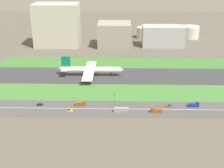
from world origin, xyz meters
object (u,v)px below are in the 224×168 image
object	(u,v)px
airliner	(90,70)
bus_0	(121,110)
hangar_building	(114,34)
fuel_tank_centre	(166,33)
car_0	(169,106)
car_1	(70,110)
car_3	(40,104)
traffic_light	(114,97)
truck_0	(81,104)
fuel_tank_east	(191,32)
truck_1	(194,105)
terminal_building	(57,25)
truck_2	(156,110)
fuel_tank_west	(144,33)
office_tower	(163,36)

from	to	relation	value
airliner	bus_0	size ratio (longest dim) A/B	5.60
hangar_building	fuel_tank_centre	xyz separation A→B (m)	(75.29, 45.00, -8.36)
car_0	car_1	bearing A→B (deg)	-172.63
car_3	car_1	xyz separation A→B (m)	(25.16, -10.00, 0.00)
car_1	traffic_light	distance (m)	38.58
truck_0	bus_0	size ratio (longest dim) A/B	0.72
fuel_tank_east	airliner	bearing A→B (deg)	-130.01
car_3	fuel_tank_centre	bearing A→B (deg)	59.88
truck_1	car_3	world-z (taller)	truck_1
hangar_building	fuel_tank_east	world-z (taller)	hangar_building
airliner	car_3	bearing A→B (deg)	-116.38
car_0	fuel_tank_centre	bearing A→B (deg)	82.66
truck_0	fuel_tank_east	world-z (taller)	fuel_tank_east
terminal_building	fuel_tank_east	bearing A→B (deg)	13.58
bus_0	car_3	bearing A→B (deg)	-8.80
truck_2	fuel_tank_centre	bearing A→B (deg)	-99.70
fuel_tank_west	fuel_tank_east	bearing A→B (deg)	0.00
truck_2	truck_0	xyz separation A→B (m)	(-58.70, 10.00, 0.00)
hangar_building	truck_2	bearing A→B (deg)	-79.73
office_tower	truck_2	bearing A→B (deg)	-98.73
traffic_light	airliner	bearing A→B (deg)	112.94
car_0	fuel_tank_centre	xyz separation A→B (m)	(29.24, 227.00, 6.08)
fuel_tank_west	fuel_tank_east	xyz separation A→B (m)	(67.28, 0.00, 0.93)
bus_0	traffic_light	xyz separation A→B (m)	(-5.50, 17.99, 2.47)
truck_2	car_0	world-z (taller)	truck_2
fuel_tank_west	hangar_building	bearing A→B (deg)	-134.01
truck_0	car_0	bearing A→B (deg)	0.00
traffic_light	fuel_tank_centre	bearing A→B (deg)	71.66
airliner	hangar_building	xyz separation A→B (m)	(22.70, 114.00, 9.14)
terminal_building	car_1	bearing A→B (deg)	-77.02
truck_1	truck_0	world-z (taller)	same
truck_2	hangar_building	size ratio (longest dim) A/B	0.20
truck_1	car_1	world-z (taller)	truck_1
hangar_building	car_0	bearing A→B (deg)	-75.80
car_1	truck_0	bearing A→B (deg)	-126.33
truck_2	car_3	size ratio (longest dim) A/B	1.91
truck_1	terminal_building	xyz separation A→B (m)	(-140.93, 182.00, 25.91)
car_3	fuel_tank_centre	world-z (taller)	fuel_tank_centre
car_3	office_tower	bearing A→B (deg)	56.45
car_1	fuel_tank_centre	world-z (taller)	fuel_tank_centre
car_0	truck_2	bearing A→B (deg)	-138.40
car_1	traffic_light	world-z (taller)	traffic_light
truck_1	car_1	bearing A→B (deg)	-174.09
car_3	bus_0	world-z (taller)	bus_0
truck_0	fuel_tank_west	size ratio (longest dim) A/B	0.37
traffic_light	terminal_building	xyz separation A→B (m)	(-78.22, 174.01, 23.29)
car_0	hangar_building	bearing A→B (deg)	104.20
bus_0	fuel_tank_west	xyz separation A→B (m)	(35.26, 237.00, 6.04)
airliner	car_0	bearing A→B (deg)	-44.69
office_tower	fuel_tank_west	bearing A→B (deg)	114.80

